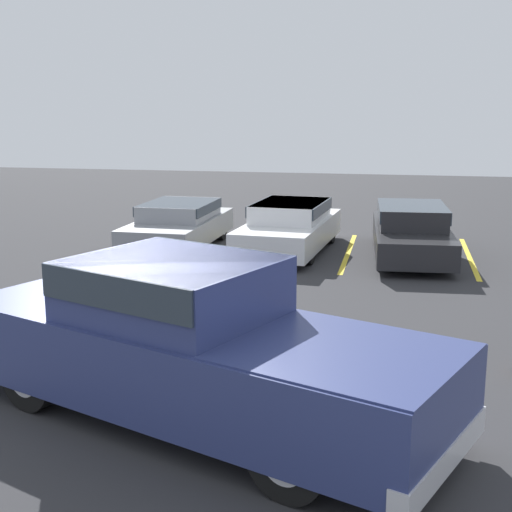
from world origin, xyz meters
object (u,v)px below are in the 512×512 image
at_px(pickup_truck, 195,343).
at_px(parked_sedan_c, 411,230).
at_px(parked_sedan_a, 179,223).
at_px(parked_sedan_b, 290,225).

xyz_separation_m(pickup_truck, parked_sedan_c, (2.56, 9.86, -0.27)).
bearing_deg(parked_sedan_c, pickup_truck, -17.89).
bearing_deg(parked_sedan_a, parked_sedan_b, 92.76).
xyz_separation_m(parked_sedan_a, parked_sedan_b, (2.90, 0.08, 0.03)).
relative_size(parked_sedan_a, parked_sedan_c, 0.90).
height_order(pickup_truck, parked_sedan_c, pickup_truck).
distance_m(pickup_truck, parked_sedan_b, 9.98).
bearing_deg(pickup_truck, parked_sedan_c, 97.76).
bearing_deg(parked_sedan_c, parked_sedan_a, -93.56).
bearing_deg(parked_sedan_b, pickup_truck, 7.30).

